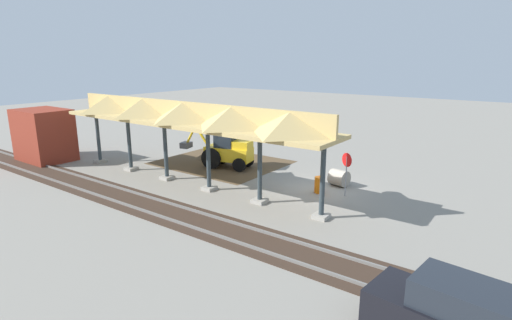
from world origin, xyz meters
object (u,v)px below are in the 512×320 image
Objects in this scene: distant_parked_car at (456,318)px; traffic_barrel at (319,185)px; backhoe at (227,149)px; concrete_pipe at (339,178)px; brick_utility_building at (44,135)px; stop_sign at (347,165)px.

distant_parked_car reaches higher than traffic_barrel.
concrete_pipe is (-7.96, -0.71, -0.78)m from backhoe.
brick_utility_building reaches higher than concrete_pipe.
traffic_barrel is at bearing -47.26° from distant_parked_car.
traffic_barrel is (-19.63, -5.17, -1.41)m from brick_utility_building.
stop_sign is 0.55× the size of distant_parked_car.
backhoe is at bearing -4.82° from stop_sign.
stop_sign reaches higher than traffic_barrel.
distant_parked_car is 4.87× the size of traffic_barrel.
backhoe is at bearing -32.52° from distant_parked_car.
stop_sign is 0.60× the size of brick_utility_building.
distant_parked_car is (-16.10, 10.26, -0.28)m from backhoe.
backhoe reaches higher than distant_parked_car.
concrete_pipe is at bearing -160.81° from brick_utility_building.
stop_sign is at bearing 175.18° from backhoe.
traffic_barrel is at bearing -165.26° from brick_utility_building.
brick_utility_building reaches higher than traffic_barrel.
brick_utility_building is 28.42m from distant_parked_car.
brick_utility_building is at bearing 27.44° from backhoe.
distant_parked_car reaches higher than concrete_pipe.
stop_sign is at bearing 125.31° from concrete_pipe.
distant_parked_car is at bearing 171.86° from brick_utility_building.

